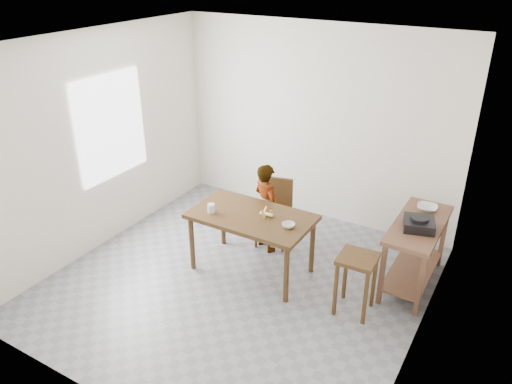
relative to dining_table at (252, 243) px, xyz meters
The scene contains 17 objects.
floor 0.50m from the dining_table, 90.00° to the right, with size 4.00×4.00×0.04m, color gray.
ceiling 2.36m from the dining_table, 90.00° to the right, with size 4.00×4.00×0.04m, color white.
wall_back 1.98m from the dining_table, 90.00° to the left, with size 4.00×0.04×2.70m, color silver.
wall_front 2.52m from the dining_table, 90.00° to the right, with size 4.00×0.04×2.70m, color silver.
wall_left 2.26m from the dining_table, behind, with size 0.04×4.00×2.70m, color silver.
wall_right 2.26m from the dining_table, ahead, with size 0.04×4.00×2.70m, color silver.
window_pane 2.27m from the dining_table, behind, with size 0.02×1.10×1.30m, color white.
dining_table is the anchor object (origin of this frame).
prep_counter 1.86m from the dining_table, 22.15° to the left, with size 0.50×1.20×0.80m, color brown, non-canonical shape.
child 0.57m from the dining_table, 100.72° to the left, with size 0.43×0.28×1.16m, color silver.
dining_chair 0.68m from the dining_table, 97.08° to the left, with size 0.41×0.41×0.86m, color #422A13, non-canonical shape.
stool 1.32m from the dining_table, ahead, with size 0.38×0.38×0.67m, color #422A13, non-canonical shape.
glass_tumbler 0.64m from the dining_table, 157.28° to the right, with size 0.08×0.08×0.11m, color silver.
small_bowl 0.63m from the dining_table, ahead, with size 0.14×0.14×0.05m, color silver.
banana 0.44m from the dining_table, 20.60° to the left, with size 0.18×0.13×0.07m, color gold, non-canonical shape.
serving_bowl 2.06m from the dining_table, 31.27° to the left, with size 0.22×0.22×0.06m, color silver.
gas_burner 1.89m from the dining_table, 18.11° to the left, with size 0.32×0.32×0.11m, color black.
Camera 1 is at (2.59, -4.00, 3.48)m, focal length 35.00 mm.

